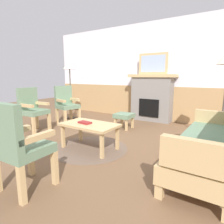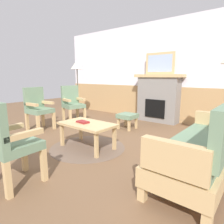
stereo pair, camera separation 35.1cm
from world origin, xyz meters
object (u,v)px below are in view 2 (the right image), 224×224
object	(u,v)px
couch	(205,147)
footstool	(127,117)
armchair_front_left	(8,140)
fireplace	(158,98)
armchair_near_fireplace	(38,107)
armchair_by_window_left	(72,102)
framed_picture	(160,63)
coffee_table	(87,126)
book_on_table	(83,122)
floor_lamp_by_chairs	(77,68)

from	to	relation	value
couch	footstool	xyz separation A→B (m)	(-1.99, 1.28, -0.11)
footstool	armchair_front_left	bearing A→B (deg)	-82.92
fireplace	armchair_front_left	distance (m)	3.99
footstool	armchair_near_fireplace	distance (m)	2.09
fireplace	armchair_front_left	world-z (taller)	fireplace
footstool	armchair_by_window_left	world-z (taller)	armchair_by_window_left
framed_picture	coffee_table	xyz separation A→B (m)	(-0.05, -2.61, -1.17)
framed_picture	book_on_table	distance (m)	2.87
fireplace	footstool	xyz separation A→B (m)	(-0.21, -1.16, -0.37)
coffee_table	armchair_near_fireplace	distance (m)	1.76
armchair_by_window_left	footstool	bearing A→B (deg)	12.72
armchair_front_left	floor_lamp_by_chairs	world-z (taller)	floor_lamp_by_chairs
couch	book_on_table	world-z (taller)	couch
armchair_front_left	framed_picture	bearing A→B (deg)	91.98
fireplace	coffee_table	world-z (taller)	fireplace
framed_picture	footstool	distance (m)	1.73
book_on_table	armchair_front_left	bearing A→B (deg)	-78.82
framed_picture	floor_lamp_by_chairs	world-z (taller)	framed_picture
fireplace	armchair_by_window_left	size ratio (longest dim) A/B	1.33
framed_picture	coffee_table	size ratio (longest dim) A/B	0.83
armchair_by_window_left	floor_lamp_by_chairs	xyz separation A→B (m)	(-0.30, 0.47, 0.91)
coffee_table	book_on_table	world-z (taller)	book_on_table
armchair_front_left	coffee_table	bearing A→B (deg)	97.88
armchair_by_window_left	floor_lamp_by_chairs	world-z (taller)	floor_lamp_by_chairs
footstool	fireplace	bearing A→B (deg)	79.55
fireplace	book_on_table	bearing A→B (deg)	-92.76
fireplace	floor_lamp_by_chairs	bearing A→B (deg)	-153.30
fireplace	framed_picture	bearing A→B (deg)	90.00
fireplace	coffee_table	bearing A→B (deg)	-91.14
armchair_near_fireplace	armchair_by_window_left	distance (m)	0.99
book_on_table	armchair_near_fireplace	bearing A→B (deg)	175.15
fireplace	armchair_near_fireplace	distance (m)	3.08
couch	coffee_table	world-z (taller)	couch
couch	footstool	bearing A→B (deg)	147.27
fireplace	coffee_table	distance (m)	2.62
fireplace	couch	size ratio (longest dim) A/B	0.72
book_on_table	armchair_near_fireplace	world-z (taller)	armchair_near_fireplace
armchair_front_left	book_on_table	bearing A→B (deg)	101.18
framed_picture	floor_lamp_by_chairs	bearing A→B (deg)	-153.29
book_on_table	floor_lamp_by_chairs	size ratio (longest dim) A/B	0.13
coffee_table	floor_lamp_by_chairs	size ratio (longest dim) A/B	0.57
book_on_table	armchair_front_left	xyz separation A→B (m)	(0.27, -1.34, 0.08)
framed_picture	couch	distance (m)	3.23
book_on_table	fireplace	bearing A→B (deg)	87.24
armchair_near_fireplace	floor_lamp_by_chairs	size ratio (longest dim) A/B	0.58
armchair_front_left	armchair_by_window_left	bearing A→B (deg)	127.65
coffee_table	armchair_near_fireplace	world-z (taller)	armchair_near_fireplace
framed_picture	armchair_by_window_left	size ratio (longest dim) A/B	0.82
coffee_table	floor_lamp_by_chairs	xyz separation A→B (m)	(-2.02, 1.57, 1.06)
couch	floor_lamp_by_chairs	distance (m)	4.23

